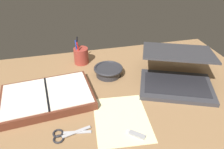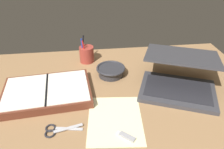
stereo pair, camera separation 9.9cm
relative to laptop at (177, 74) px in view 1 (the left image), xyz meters
The scene contains 8 objects.
desk_top 30.69cm from the laptop, behind, with size 140.00×100.00×2.00cm, color #936D47.
laptop is the anchor object (origin of this frame).
bowl 33.44cm from the laptop, 153.92° to the left, with size 14.56×14.56×4.70cm.
pen_cup 51.42cm from the laptop, 143.37° to the left, with size 7.89×7.89×14.71cm.
planner 59.52cm from the laptop, behind, with size 39.83×29.44×3.95cm.
scissors 57.99cm from the laptop, 159.53° to the right, with size 13.88×6.66×0.80cm.
paper_sheet_front 36.35cm from the laptop, 151.72° to the right, with size 20.64×26.81×0.16cm, color #F4EFB2.
usb_drive 39.40cm from the laptop, 137.44° to the right, with size 6.48×5.94×1.00cm.
Camera 1 is at (-20.38, -71.37, 62.36)cm, focal length 35.00 mm.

